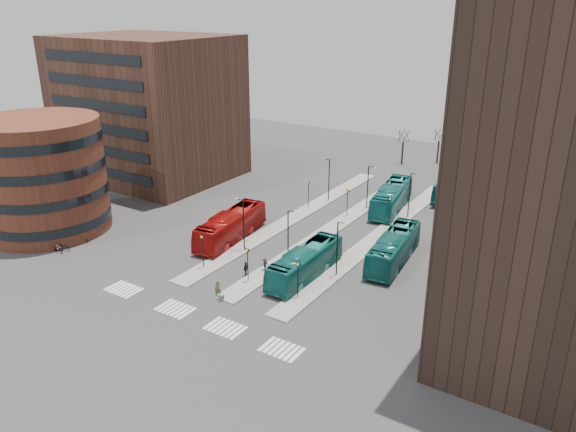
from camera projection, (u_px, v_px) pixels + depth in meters
The scene contains 23 objects.
ground at pixel (152, 332), 49.05m from camera, with size 160.00×160.00×0.00m, color #303033.
island_left at pixel (295, 217), 74.52m from camera, with size 2.50×45.00×0.15m, color gray.
island_mid at pixel (335, 226), 71.49m from camera, with size 2.50×45.00×0.15m, color gray.
island_right at pixel (378, 236), 68.46m from camera, with size 2.50×45.00×0.15m, color gray.
suitcase at pixel (221, 298), 54.02m from camera, with size 0.49×0.39×0.62m, color navy.
red_bus at pixel (231, 226), 67.19m from camera, with size 2.93×12.51×3.48m, color #9C0D0C.
teal_bus_a at pixel (305, 263), 58.16m from camera, with size 2.73×11.65×3.24m, color #146662.
teal_bus_b at pixel (391, 197), 76.72m from camera, with size 2.98×12.74×3.55m, color #166C6E.
teal_bus_c at pixel (394, 248), 61.39m from camera, with size 2.84×12.16×3.39m, color #13605C.
teal_bus_d at pixel (459, 187), 80.97m from camera, with size 2.99×12.77×3.56m, color #12565A.
traveller at pixel (218, 289), 54.43m from camera, with size 0.65×0.43×1.79m, color brown.
commuter_a at pixel (218, 233), 67.26m from camera, with size 0.91×0.71×1.87m, color black.
commuter_b at pixel (246, 269), 58.73m from camera, with size 0.92×0.38×1.57m, color black.
commuter_c at pixel (265, 265), 59.74m from camera, with size 0.95×0.54×1.47m, color black.
bicycle_near at pixel (63, 247), 64.65m from camera, with size 0.65×1.87×0.98m, color gray.
bicycle_mid at pixel (58, 248), 64.14m from camera, with size 0.50×1.78×1.07m, color gray.
bicycle_far at pixel (84, 239), 66.93m from camera, with size 0.55×1.57×0.83m, color gray.
crosswalk_stripes at pixel (197, 317), 51.29m from camera, with size 22.35×2.40×0.01m.
round_building at pixel (42, 176), 68.47m from camera, with size 15.16×15.16×14.00m.
office_block at pixel (149, 108), 88.81m from camera, with size 25.00×20.12×22.00m.
sign_poles at pixel (304, 226), 65.37m from camera, with size 12.45×22.12×3.65m.
lamp_posts at pixel (333, 206), 68.33m from camera, with size 14.04×20.24×6.12m.
bare_trees at pixel (430, 152), 95.76m from camera, with size 10.97×8.14×5.90m.
Camera 1 is at (32.79, -28.82, 27.30)m, focal length 35.00 mm.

